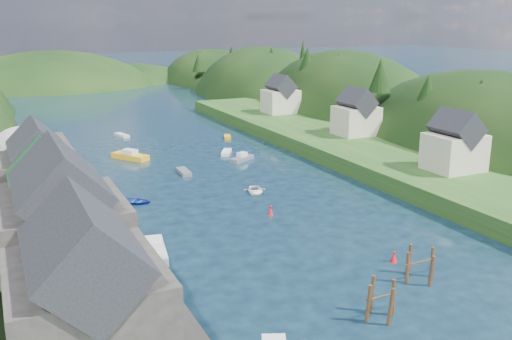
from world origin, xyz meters
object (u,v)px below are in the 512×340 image
channel_buoy_near (394,257)px  piling_cluster_far (420,268)px  piling_cluster_near (381,303)px  channel_buoy_far (271,211)px

channel_buoy_near → piling_cluster_far: bearing=-94.5°
piling_cluster_near → channel_buoy_far: 25.42m
piling_cluster_near → channel_buoy_near: 11.16m
piling_cluster_far → channel_buoy_near: bearing=85.5°
piling_cluster_far → channel_buoy_far: size_ratio=3.11×
piling_cluster_far → channel_buoy_far: bearing=101.5°
piling_cluster_near → piling_cluster_far: 8.41m
piling_cluster_far → channel_buoy_near: size_ratio=3.11×
piling_cluster_near → piling_cluster_far: bearing=28.8°
piling_cluster_far → channel_buoy_far: piling_cluster_far is taller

